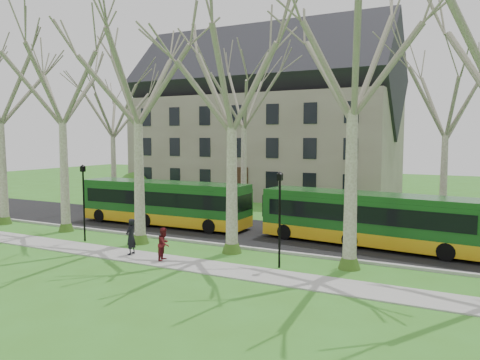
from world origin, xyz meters
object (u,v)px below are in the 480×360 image
Objects in this scene: bus_follow at (368,219)px; pedestrian_a at (131,237)px; pedestrian_b at (164,244)px; bus_lead at (164,203)px.

pedestrian_a is (-10.20, -7.39, -0.58)m from bus_follow.
pedestrian_b is (-8.06, -7.53, -0.69)m from bus_follow.
bus_follow reaches higher than pedestrian_a.
pedestrian_a is at bearing -65.97° from bus_lead.
bus_lead is 7.67× the size of pedestrian_b.
bus_follow reaches higher than pedestrian_b.
bus_follow is at bearing 118.73° from pedestrian_a.
pedestrian_a reaches higher than pedestrian_b.
bus_lead is 6.67× the size of pedestrian_a.
bus_lead is at bearing -173.46° from bus_follow.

